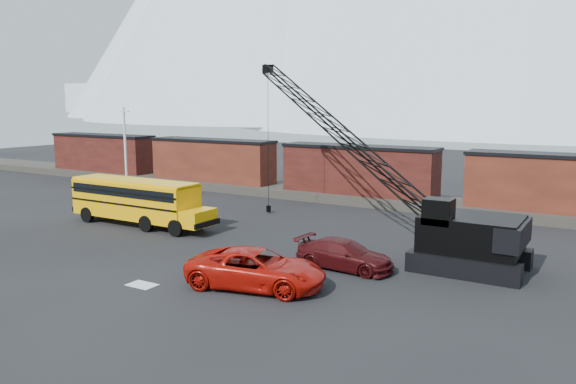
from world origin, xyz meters
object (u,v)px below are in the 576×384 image
at_px(maroon_suv, 345,255).
at_px(school_bus, 138,200).
at_px(red_pickup, 256,269).
at_px(crawler_crane, 341,133).

bearing_deg(maroon_suv, school_bus, 85.45).
xyz_separation_m(red_pickup, maroon_suv, (2.24, 4.79, -0.15)).
relative_size(school_bus, red_pickup, 1.80).
bearing_deg(maroon_suv, crawler_crane, 30.13).
bearing_deg(red_pickup, school_bus, 52.40).
distance_m(school_bus, red_pickup, 16.05).
relative_size(red_pickup, maroon_suv, 1.25).
xyz_separation_m(school_bus, maroon_suv, (16.77, -1.98, -1.04)).
height_order(red_pickup, maroon_suv, red_pickup).
height_order(school_bus, red_pickup, school_bus).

